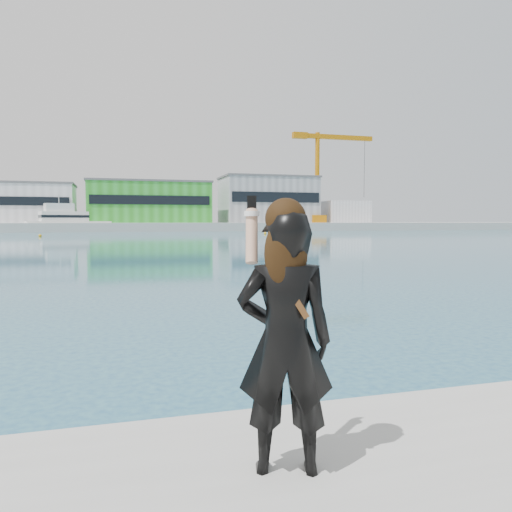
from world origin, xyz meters
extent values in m
cube|color=#9E9E99|center=(0.00, 130.00, 1.00)|extent=(320.00, 40.00, 2.00)
cube|color=silver|center=(-22.00, 128.00, 6.50)|extent=(24.00, 15.00, 9.00)
cube|color=black|center=(-22.00, 120.40, 6.95)|extent=(22.80, 0.20, 1.98)
cube|color=#59595B|center=(-22.00, 128.00, 11.25)|extent=(24.48, 15.30, 0.50)
cube|color=green|center=(8.00, 128.00, 7.00)|extent=(30.00, 16.00, 10.00)
cube|color=black|center=(8.00, 119.90, 7.50)|extent=(28.50, 0.20, 2.20)
cube|color=#59595B|center=(8.00, 128.00, 12.25)|extent=(30.60, 16.32, 0.50)
cube|color=gray|center=(40.00, 128.00, 8.00)|extent=(25.00, 15.00, 12.00)
cube|color=black|center=(40.00, 120.40, 8.60)|extent=(23.75, 0.20, 2.64)
cube|color=#59595B|center=(40.00, 128.00, 14.25)|extent=(25.50, 15.30, 0.50)
cube|color=silver|center=(62.00, 126.00, 5.00)|extent=(12.00, 10.00, 6.00)
cube|color=orange|center=(52.00, 122.00, 3.00)|extent=(4.00, 4.00, 2.00)
cylinder|color=orange|center=(52.00, 122.00, 15.00)|extent=(1.20, 1.20, 22.00)
cube|color=orange|center=(58.00, 122.00, 25.00)|extent=(20.00, 1.20, 1.20)
cube|color=orange|center=(47.00, 122.00, 25.00)|extent=(4.00, 1.60, 1.60)
cylinder|color=black|center=(66.00, 122.00, 17.00)|extent=(0.10, 0.10, 16.00)
cylinder|color=silver|center=(22.00, 121.00, 6.00)|extent=(0.16, 0.16, 8.00)
cube|color=red|center=(22.60, 121.00, 9.40)|extent=(1.20, 0.04, 0.80)
cube|color=white|center=(-10.51, 116.00, 1.19)|extent=(18.46, 9.78, 2.37)
cube|color=white|center=(-11.46, 115.71, 3.46)|extent=(10.65, 6.78, 2.17)
cube|color=white|center=(-12.40, 115.43, 5.43)|extent=(6.64, 4.90, 1.78)
cube|color=black|center=(-11.46, 115.71, 3.46)|extent=(10.87, 6.93, 0.59)
cylinder|color=silver|center=(-12.40, 115.43, 7.31)|extent=(0.16, 0.16, 1.98)
sphere|color=orange|center=(26.08, 84.95, 0.00)|extent=(0.50, 0.50, 0.50)
sphere|color=orange|center=(-11.97, 81.20, 0.00)|extent=(0.50, 0.50, 0.50)
imported|color=black|center=(0.24, -0.13, 1.68)|extent=(0.73, 0.58, 1.75)
sphere|color=black|center=(0.24, -0.15, 2.49)|extent=(0.27, 0.27, 0.27)
ellipsoid|color=black|center=(0.23, -0.20, 2.27)|extent=(0.29, 0.15, 0.47)
cylinder|color=tan|center=(0.06, 0.03, 2.38)|extent=(0.13, 0.22, 0.38)
cylinder|color=white|center=(0.07, 0.06, 2.53)|extent=(0.11, 0.11, 0.04)
cube|color=black|center=(0.08, 0.10, 2.59)|extent=(0.07, 0.03, 0.13)
cube|color=#4C2D14|center=(0.25, -0.22, 2.03)|extent=(0.24, 0.08, 0.36)
camera|label=1|loc=(-0.83, -3.20, 2.48)|focal=35.00mm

